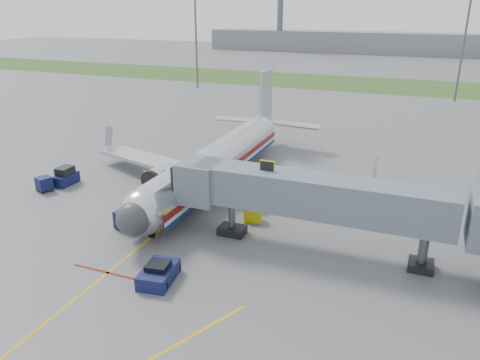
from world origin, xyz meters
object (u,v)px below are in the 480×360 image
at_px(airliner, 217,161).
at_px(ramp_worker, 145,177).
at_px(belt_loader, 159,202).
at_px(pushback_tug, 159,273).
at_px(baggage_tug, 66,177).

relative_size(airliner, ramp_worker, 23.49).
relative_size(airliner, belt_loader, 7.50).
height_order(pushback_tug, ramp_worker, ramp_worker).
xyz_separation_m(airliner, baggage_tug, (-15.09, -6.18, -1.78)).
height_order(baggage_tug, belt_loader, belt_loader).
distance_m(belt_loader, ramp_worker, 6.85).
xyz_separation_m(airliner, ramp_worker, (-7.24, -2.90, -1.89)).
relative_size(airliner, pushback_tug, 9.82).
relative_size(baggage_tug, ramp_worker, 1.86).
bearing_deg(belt_loader, pushback_tug, -59.19).
distance_m(baggage_tug, ramp_worker, 8.51).
xyz_separation_m(airliner, belt_loader, (-2.50, -7.85, -2.07)).
distance_m(pushback_tug, ramp_worker, 19.42).
relative_size(belt_loader, ramp_worker, 3.13).
height_order(airliner, baggage_tug, airliner).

